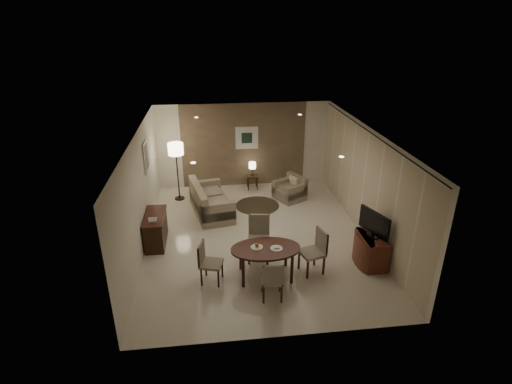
{
  "coord_description": "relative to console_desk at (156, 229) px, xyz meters",
  "views": [
    {
      "loc": [
        -1.09,
        -8.77,
        5.14
      ],
      "look_at": [
        0.0,
        0.2,
        1.15
      ],
      "focal_mm": 28.0,
      "sensor_mm": 36.0,
      "label": 1
    }
  ],
  "objects": [
    {
      "name": "sofa",
      "position": [
        1.38,
        1.47,
        0.06
      ],
      "size": [
        1.99,
        1.28,
        0.87
      ],
      "primitive_type": null,
      "rotation": [
        0.0,
        0.0,
        1.78
      ],
      "color": "gray",
      "rests_on": "floor"
    },
    {
      "name": "downlight_nl",
      "position": [
        1.09,
        -1.8,
        2.31
      ],
      "size": [
        0.1,
        0.1,
        0.01
      ],
      "primitive_type": "cylinder",
      "color": "white",
      "rests_on": "ceiling"
    },
    {
      "name": "telephone",
      "position": [
        0.0,
        -0.3,
        0.43
      ],
      "size": [
        0.2,
        0.14,
        0.09
      ],
      "primitive_type": null,
      "color": "white",
      "rests_on": "console_desk"
    },
    {
      "name": "chair_far",
      "position": [
        2.4,
        -1.03,
        0.14
      ],
      "size": [
        0.58,
        0.58,
        1.04
      ],
      "primitive_type": null,
      "rotation": [
        0.0,
        0.0,
        -0.17
      ],
      "color": "gray",
      "rests_on": "floor"
    },
    {
      "name": "chair_left",
      "position": [
        1.32,
        -1.75,
        0.07
      ],
      "size": [
        0.53,
        0.53,
        0.9
      ],
      "primitive_type": null,
      "rotation": [
        0.0,
        0.0,
        1.31
      ],
      "color": "gray",
      "rests_on": "floor"
    },
    {
      "name": "side_table",
      "position": [
        2.72,
        3.09,
        -0.15
      ],
      "size": [
        0.35,
        0.35,
        0.45
      ],
      "primitive_type": null,
      "color": "black",
      "rests_on": "floor"
    },
    {
      "name": "console_desk",
      "position": [
        0.0,
        0.0,
        0.0
      ],
      "size": [
        0.48,
        1.2,
        0.75
      ],
      "primitive_type": null,
      "color": "#421F15",
      "rests_on": "floor"
    },
    {
      "name": "table_lamp",
      "position": [
        2.72,
        3.09,
        0.33
      ],
      "size": [
        0.22,
        0.22,
        0.5
      ],
      "primitive_type": null,
      "color": "#FFEAC1",
      "rests_on": "side_table"
    },
    {
      "name": "napkin",
      "position": [
        2.69,
        -1.74,
        0.35
      ],
      "size": [
        0.12,
        0.08,
        0.03
      ],
      "primitive_type": "cube",
      "color": "white",
      "rests_on": "plate_b"
    },
    {
      "name": "curtain_rod",
      "position": [
        5.17,
        0.0,
        2.27
      ],
      "size": [
        0.03,
        6.8,
        0.03
      ],
      "primitive_type": "cylinder",
      "rotation": [
        1.57,
        0.0,
        0.0
      ],
      "color": "black",
      "rests_on": "wall_right"
    },
    {
      "name": "art_left_frame",
      "position": [
        -0.23,
        1.2,
        1.48
      ],
      "size": [
        0.03,
        0.6,
        0.8
      ],
      "primitive_type": "cube",
      "color": "silver",
      "rests_on": "wall_left"
    },
    {
      "name": "room_shell",
      "position": [
        2.49,
        0.4,
        0.98
      ],
      "size": [
        5.5,
        7.0,
        2.7
      ],
      "color": "beige",
      "rests_on": "ground"
    },
    {
      "name": "round_rug",
      "position": [
        2.72,
        1.79,
        -0.37
      ],
      "size": [
        1.29,
        1.29,
        0.01
      ],
      "primitive_type": "cylinder",
      "color": "#3F3423",
      "rests_on": "floor"
    },
    {
      "name": "dining_table",
      "position": [
        2.47,
        -1.69,
        -0.03
      ],
      "size": [
        1.47,
        0.92,
        0.69
      ],
      "primitive_type": null,
      "color": "#421F15",
      "rests_on": "floor"
    },
    {
      "name": "downlight_nr",
      "position": [
        3.89,
        -1.8,
        2.31
      ],
      "size": [
        0.1,
        0.1,
        0.01
      ],
      "primitive_type": "cylinder",
      "color": "white",
      "rests_on": "ceiling"
    },
    {
      "name": "flat_tv",
      "position": [
        4.87,
        -1.5,
        0.65
      ],
      "size": [
        0.36,
        0.85,
        0.6
      ],
      "primitive_type": null,
      "rotation": [
        0.0,
        0.0,
        0.35
      ],
      "color": "black",
      "rests_on": "tv_cabinet"
    },
    {
      "name": "taupe_accent",
      "position": [
        2.49,
        3.48,
        0.98
      ],
      "size": [
        3.96,
        0.03,
        2.7
      ],
      "primitive_type": "cube",
      "color": "brown",
      "rests_on": "wall_back"
    },
    {
      "name": "armchair",
      "position": [
        3.75,
        2.14,
        -0.02
      ],
      "size": [
        1.06,
        1.07,
        0.71
      ],
      "primitive_type": null,
      "rotation": [
        0.0,
        0.0,
        -1.06
      ],
      "color": "gray",
      "rests_on": "floor"
    },
    {
      "name": "plate_b",
      "position": [
        2.69,
        -1.74,
        0.32
      ],
      "size": [
        0.26,
        0.26,
        0.02
      ],
      "primitive_type": "cylinder",
      "color": "white",
      "rests_on": "dining_table"
    },
    {
      "name": "tv_cabinet",
      "position": [
        4.89,
        -1.5,
        -0.03
      ],
      "size": [
        0.48,
        0.9,
        0.7
      ],
      "primitive_type": null,
      "color": "brown",
      "rests_on": "floor"
    },
    {
      "name": "plate_a",
      "position": [
        2.29,
        -1.64,
        0.32
      ],
      "size": [
        0.26,
        0.26,
        0.02
      ],
      "primitive_type": "cylinder",
      "color": "white",
      "rests_on": "dining_table"
    },
    {
      "name": "curtain_wall",
      "position": [
        5.17,
        0.0,
        0.95
      ],
      "size": [
        0.08,
        6.7,
        2.58
      ],
      "primitive_type": null,
      "color": "beige",
      "rests_on": "wall_right"
    },
    {
      "name": "downlight_fl",
      "position": [
        1.09,
        1.8,
        2.31
      ],
      "size": [
        0.1,
        0.1,
        0.01
      ],
      "primitive_type": "cylinder",
      "color": "white",
      "rests_on": "ceiling"
    },
    {
      "name": "floor_lamp",
      "position": [
        0.41,
        2.56,
        0.51
      ],
      "size": [
        0.45,
        0.45,
        1.77
      ],
      "primitive_type": null,
      "color": "#FFE5B7",
      "rests_on": "floor"
    },
    {
      "name": "downlight_fr",
      "position": [
        3.89,
        1.8,
        2.31
      ],
      "size": [
        0.1,
        0.1,
        0.01
      ],
      "primitive_type": "cylinder",
      "color": "white",
      "rests_on": "ceiling"
    },
    {
      "name": "art_back_canvas",
      "position": [
        2.59,
        3.44,
        1.23
      ],
      "size": [
        0.34,
        0.01,
        0.34
      ],
      "primitive_type": "cube",
      "color": "black",
      "rests_on": "wall_back"
    },
    {
      "name": "art_left_canvas",
      "position": [
        -0.21,
        1.2,
        1.48
      ],
      "size": [
        0.01,
        0.46,
        0.64
      ],
      "primitive_type": "cube",
      "color": "gray",
      "rests_on": "wall_left"
    },
    {
      "name": "art_back_frame",
      "position": [
        2.59,
        3.46,
        1.23
      ],
      "size": [
        0.72,
        0.03,
        0.72
      ],
      "primitive_type": "cube",
      "color": "silver",
      "rests_on": "wall_back"
    },
    {
      "name": "chair_near",
      "position": [
        2.49,
        -2.41,
        0.06
      ],
      "size": [
        0.46,
        0.46,
        0.88
      ],
      "primitive_type": null,
      "rotation": [
        0.0,
        0.0,
        3.06
      ],
      "color": "gray",
      "rests_on": "floor"
    },
    {
      "name": "fruit_apple",
      "position": [
        2.29,
        -1.64,
        0.38
      ],
      "size": [
        0.09,
        0.09,
        0.09
      ],
      "primitive_type": "sphere",
      "color": "#A34C12",
      "rests_on": "plate_a"
    },
    {
      "name": "chair_right",
      "position": [
        3.48,
        -1.65,
        0.12
      ],
      "size": [
        0.58,
        0.58,
        0.98
      ],
      "primitive_type": null,
      "rotation": [
        0.0,
        0.0,
        -1.31
      ],
      "color": "gray",
      "rests_on": "floor"
    }
  ]
}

